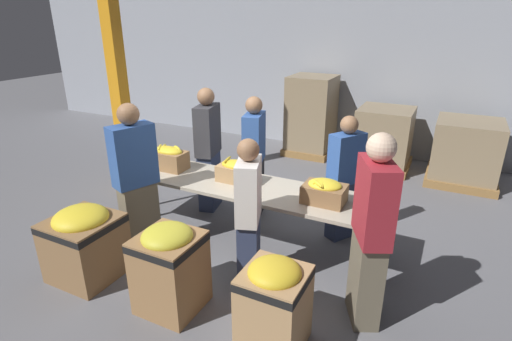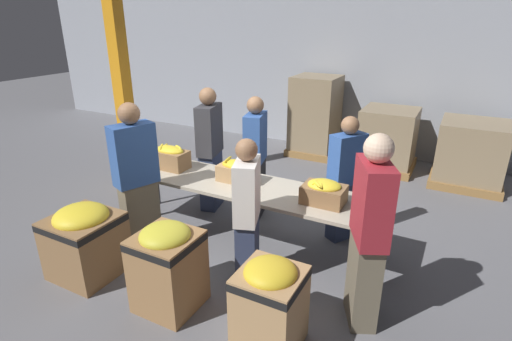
{
  "view_description": "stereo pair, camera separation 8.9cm",
  "coord_description": "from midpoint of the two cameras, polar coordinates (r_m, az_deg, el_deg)",
  "views": [
    {
      "loc": [
        2.1,
        -3.77,
        2.64
      ],
      "look_at": [
        0.23,
        -0.02,
        0.98
      ],
      "focal_mm": 28.0,
      "sensor_mm": 36.0,
      "label": 1
    },
    {
      "loc": [
        2.18,
        -3.73,
        2.64
      ],
      "look_at": [
        0.23,
        -0.02,
        0.98
      ],
      "focal_mm": 28.0,
      "sensor_mm": 36.0,
      "label": 2
    }
  ],
  "objects": [
    {
      "name": "wall_back",
      "position": [
        8.2,
        13.11,
        16.54
      ],
      "size": [
        16.0,
        0.08,
        4.0
      ],
      "color": "#9399A3",
      "rests_on": "ground_plane"
    },
    {
      "name": "ground_plane",
      "position": [
        5.06,
        -1.67,
        -9.89
      ],
      "size": [
        30.0,
        30.0,
        0.0
      ],
      "primitive_type": "plane",
      "color": "slate"
    },
    {
      "name": "donation_bin_1",
      "position": [
        3.9,
        -11.84,
        -12.98
      ],
      "size": [
        0.55,
        0.55,
        0.87
      ],
      "color": "olive",
      "rests_on": "ground_plane"
    },
    {
      "name": "volunteer_4",
      "position": [
        5.59,
        -6.12,
        2.86
      ],
      "size": [
        0.33,
        0.5,
        1.73
      ],
      "rotation": [
        0.0,
        0.0,
        -1.35
      ],
      "color": "#2D3856",
      "rests_on": "ground_plane"
    },
    {
      "name": "volunteer_0",
      "position": [
        4.91,
        13.15,
        -1.37
      ],
      "size": [
        0.4,
        0.47,
        1.56
      ],
      "rotation": [
        0.0,
        0.0,
        -2.13
      ],
      "color": "#2D3856",
      "rests_on": "ground_plane"
    },
    {
      "name": "volunteer_1",
      "position": [
        4.71,
        -16.14,
        -1.33
      ],
      "size": [
        0.39,
        0.53,
        1.77
      ],
      "rotation": [
        0.0,
        0.0,
        1.2
      ],
      "color": "#6B604C",
      "rests_on": "ground_plane"
    },
    {
      "name": "banana_box_1",
      "position": [
        4.74,
        -2.13,
        -0.02
      ],
      "size": [
        0.46,
        0.27,
        0.27
      ],
      "color": "tan",
      "rests_on": "sorting_table"
    },
    {
      "name": "donation_bin_0",
      "position": [
        4.62,
        -22.72,
        -8.97
      ],
      "size": [
        0.66,
        0.66,
        0.8
      ],
      "color": "olive",
      "rests_on": "ground_plane"
    },
    {
      "name": "volunteer_3",
      "position": [
        3.94,
        -0.62,
        -6.53
      ],
      "size": [
        0.34,
        0.47,
        1.57
      ],
      "rotation": [
        0.0,
        0.0,
        1.92
      ],
      "color": "#2D3856",
      "rests_on": "ground_plane"
    },
    {
      "name": "volunteer_5",
      "position": [
        3.57,
        16.47,
        -8.86
      ],
      "size": [
        0.42,
        0.53,
        1.78
      ],
      "rotation": [
        0.0,
        0.0,
        2.01
      ],
      "color": "#6B604C",
      "rests_on": "ground_plane"
    },
    {
      "name": "pallet_stack_2",
      "position": [
        7.53,
        18.59,
        4.18
      ],
      "size": [
        0.99,
        0.99,
        1.09
      ],
      "color": "olive",
      "rests_on": "ground_plane"
    },
    {
      "name": "sorting_table",
      "position": [
        4.73,
        -1.76,
        -2.38
      ],
      "size": [
        3.3,
        0.78,
        0.77
      ],
      "color": "#B2A893",
      "rests_on": "ground_plane"
    },
    {
      "name": "pallet_stack_0",
      "position": [
        7.37,
        28.57,
        2.08
      ],
      "size": [
        1.08,
        1.08,
        1.05
      ],
      "color": "olive",
      "rests_on": "ground_plane"
    },
    {
      "name": "banana_box_0",
      "position": [
        5.23,
        -11.67,
        1.91
      ],
      "size": [
        0.46,
        0.29,
        0.3
      ],
      "color": "olive",
      "rests_on": "sorting_table"
    },
    {
      "name": "donation_bin_2",
      "position": [
        3.44,
        2.79,
        -18.29
      ],
      "size": [
        0.51,
        0.51,
        0.82
      ],
      "color": "tan",
      "rests_on": "ground_plane"
    },
    {
      "name": "volunteer_2",
      "position": [
        5.34,
        0.39,
        1.71
      ],
      "size": [
        0.32,
        0.49,
        1.66
      ],
      "rotation": [
        0.0,
        0.0,
        -1.33
      ],
      "color": "black",
      "rests_on": "ground_plane"
    },
    {
      "name": "support_pillar",
      "position": [
        6.43,
        -18.59,
        14.77
      ],
      "size": [
        0.2,
        0.2,
        4.0
      ],
      "color": "orange",
      "rests_on": "ground_plane"
    },
    {
      "name": "pallet_stack_1",
      "position": [
        7.96,
        8.76,
        7.62
      ],
      "size": [
        0.9,
        0.9,
        1.54
      ],
      "color": "olive",
      "rests_on": "ground_plane"
    },
    {
      "name": "banana_box_2",
      "position": [
        4.25,
        10.26,
        -2.99
      ],
      "size": [
        0.44,
        0.33,
        0.26
      ],
      "color": "olive",
      "rests_on": "sorting_table"
    }
  ]
}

